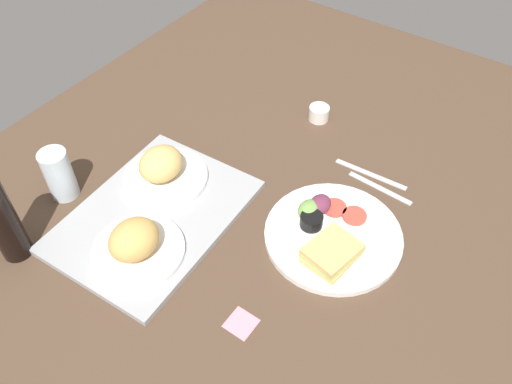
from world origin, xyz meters
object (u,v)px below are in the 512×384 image
object	(u,v)px
bread_plate_far	(163,170)
drinking_glass	(59,174)
soda_bottle	(2,221)
sticky_note	(241,323)
espresso_cup	(319,113)
knife	(371,174)
serving_tray	(154,216)
plate_with_salad	(330,234)
fork	(380,188)
bread_plate_near	(136,244)

from	to	relation	value
bread_plate_far	drinking_glass	world-z (taller)	drinking_glass
soda_bottle	drinking_glass	bearing A→B (deg)	15.23
soda_bottle	sticky_note	xyz separation A→B (cm)	(13.86, -50.64, -10.55)
espresso_cup	knife	xyz separation A→B (cm)	(-11.55, -21.92, -1.75)
bread_plate_far	serving_tray	bearing A→B (deg)	-151.63
plate_with_salad	sticky_note	xyz separation A→B (cm)	(-28.47, 4.02, -1.55)
soda_bottle	fork	distance (cm)	85.61
plate_with_salad	drinking_glass	bearing A→B (deg)	112.37
plate_with_salad	drinking_glass	xyz separation A→B (cm)	(-24.49, 59.52, 4.94)
espresso_cup	bread_plate_far	bearing A→B (deg)	157.10
sticky_note	fork	bearing A→B (deg)	-7.45
knife	espresso_cup	bearing A→B (deg)	-30.55
bread_plate_far	sticky_note	distance (cm)	43.18
drinking_glass	knife	world-z (taller)	drinking_glass
bread_plate_near	bread_plate_far	distance (cm)	22.64
serving_tray	soda_bottle	size ratio (longest dim) A/B	2.12
serving_tray	bread_plate_near	bearing A→B (deg)	-153.71
fork	espresso_cup	bearing A→B (deg)	-26.33
bread_plate_far	sticky_note	size ratio (longest dim) A/B	3.68
plate_with_salad	soda_bottle	xyz separation A→B (cm)	(-42.33, 54.66, 8.99)
bread_plate_near	fork	distance (cm)	59.80
serving_tray	fork	size ratio (longest dim) A/B	2.65
soda_bottle	sticky_note	bearing A→B (deg)	-74.69
serving_tray	plate_with_salad	distance (cm)	40.81
plate_with_salad	espresso_cup	bearing A→B (deg)	33.75
bread_plate_far	sticky_note	bearing A→B (deg)	-118.09
drinking_glass	soda_bottle	world-z (taller)	soda_bottle
serving_tray	fork	distance (cm)	54.96
soda_bottle	espresso_cup	world-z (taller)	soda_bottle
soda_bottle	knife	world-z (taller)	soda_bottle
fork	sticky_note	xyz separation A→B (cm)	(-49.11, 6.43, -0.19)
espresso_cup	sticky_note	size ratio (longest dim) A/B	1.00
fork	knife	bearing A→B (deg)	-33.90
drinking_glass	fork	bearing A→B (deg)	-53.91
drinking_glass	fork	world-z (taller)	drinking_glass
plate_with_salad	knife	size ratio (longest dim) A/B	1.63
plate_with_salad	sticky_note	size ratio (longest dim) A/B	5.53
drinking_glass	soda_bottle	bearing A→B (deg)	-164.77
bread_plate_near	sticky_note	world-z (taller)	bread_plate_near
bread_plate_near	sticky_note	bearing A→B (deg)	-90.17
serving_tray	drinking_glass	world-z (taller)	drinking_glass
plate_with_salad	fork	distance (cm)	20.83
bread_plate_near	fork	world-z (taller)	bread_plate_near
drinking_glass	espresso_cup	size ratio (longest dim) A/B	2.34
bread_plate_far	sticky_note	world-z (taller)	bread_plate_far
serving_tray	soda_bottle	bearing A→B (deg)	143.21
bread_plate_near	sticky_note	xyz separation A→B (cm)	(-0.08, -27.46, -5.00)
knife	sticky_note	xyz separation A→B (cm)	(-52.11, 2.43, -0.19)
soda_bottle	plate_with_salad	bearing A→B (deg)	-52.24
sticky_note	serving_tray	bearing A→B (deg)	72.36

